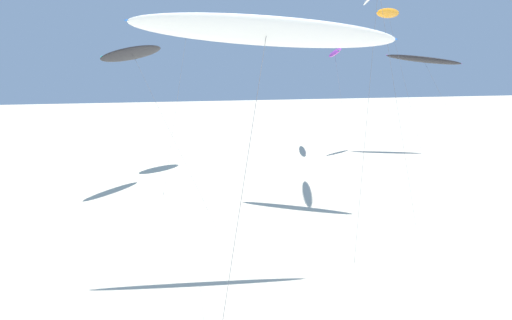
# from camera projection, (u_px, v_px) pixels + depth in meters

# --- Properties ---
(flying_kite_0) EXTENTS (5.99, 10.56, 10.44)m
(flying_kite_0) POSITION_uv_depth(u_px,v_px,m) (133.00, 53.00, 34.18)
(flying_kite_0) COLOR black
(flying_kite_0) RESTS_ON ground
(flying_kite_1) EXTENTS (8.75, 5.13, 10.55)m
(flying_kite_1) POSITION_uv_depth(u_px,v_px,m) (267.00, 31.00, 17.26)
(flying_kite_1) COLOR white
(flying_kite_1) RESTS_ON ground
(flying_kite_2) EXTENTS (6.93, 7.35, 10.28)m
(flying_kite_2) POSITION_uv_depth(u_px,v_px,m) (424.00, 60.00, 52.28)
(flying_kite_2) COLOR black
(flying_kite_2) RESTS_ON ground
(flying_kite_3) EXTENTS (4.78, 13.36, 10.73)m
(flying_kite_3) POSITION_uv_depth(u_px,v_px,m) (335.00, 53.00, 52.89)
(flying_kite_3) COLOR purple
(flying_kite_3) RESTS_ON ground
(flying_kite_7) EXTENTS (4.48, 8.75, 14.28)m
(flying_kite_7) POSITION_uv_depth(u_px,v_px,m) (388.00, 13.00, 49.94)
(flying_kite_7) COLOR orange
(flying_kite_7) RESTS_ON ground
(flying_kite_8) EXTENTS (5.53, 7.47, 13.37)m
(flying_kite_8) POSITION_uv_depth(u_px,v_px,m) (188.00, 20.00, 41.47)
(flying_kite_8) COLOR green
(flying_kite_8) RESTS_ON ground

